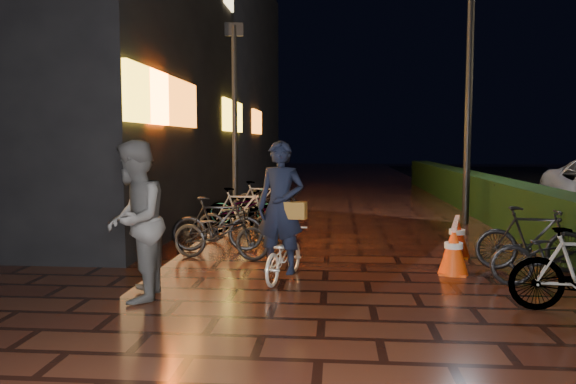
# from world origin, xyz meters

# --- Properties ---
(ground) EXTENTS (80.00, 80.00, 0.00)m
(ground) POSITION_xyz_m (0.00, 0.00, 0.00)
(ground) COLOR #381911
(ground) RESTS_ON ground
(hedge) EXTENTS (0.70, 20.00, 1.00)m
(hedge) POSITION_xyz_m (3.30, 8.00, 0.50)
(hedge) COLOR black
(hedge) RESTS_ON ground
(bystander_person) EXTENTS (0.84, 1.01, 1.88)m
(bystander_person) POSITION_xyz_m (-2.75, -1.12, 0.94)
(bystander_person) COLOR #515053
(bystander_person) RESTS_ON ground
(storefront_block) EXTENTS (12.09, 22.00, 9.00)m
(storefront_block) POSITION_xyz_m (-9.50, 11.50, 4.50)
(storefront_block) COLOR black
(storefront_block) RESTS_ON ground
(lamp_post_hedge) EXTENTS (0.55, 0.25, 5.82)m
(lamp_post_hedge) POSITION_xyz_m (2.50, 5.47, 3.20)
(lamp_post_hedge) COLOR black
(lamp_post_hedge) RESTS_ON ground
(lamp_post_sf) EXTENTS (0.45, 0.14, 4.68)m
(lamp_post_sf) POSITION_xyz_m (-2.87, 6.12, 2.58)
(lamp_post_sf) COLOR black
(lamp_post_sf) RESTS_ON ground
(cyclist) EXTENTS (0.77, 1.38, 1.87)m
(cyclist) POSITION_xyz_m (-1.13, -0.05, 0.70)
(cyclist) COLOR white
(cyclist) RESTS_ON ground
(traffic_barrier) EXTENTS (0.74, 1.66, 0.67)m
(traffic_barrier) POSITION_xyz_m (1.38, 1.13, 0.34)
(traffic_barrier) COLOR #FF470D
(traffic_barrier) RESTS_ON ground
(cart_assembly) EXTENTS (0.66, 0.56, 0.97)m
(cart_assembly) POSITION_xyz_m (3.26, 5.04, 0.50)
(cart_assembly) COLOR black
(cart_assembly) RESTS_ON ground
(parked_bikes_storefront) EXTENTS (1.89, 6.17, 0.93)m
(parked_bikes_storefront) POSITION_xyz_m (-2.28, 3.80, 0.44)
(parked_bikes_storefront) COLOR black
(parked_bikes_storefront) RESTS_ON ground
(parked_bikes_hedge) EXTENTS (1.72, 2.57, 0.93)m
(parked_bikes_hedge) POSITION_xyz_m (2.34, -0.18, 0.45)
(parked_bikes_hedge) COLOR black
(parked_bikes_hedge) RESTS_ON ground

